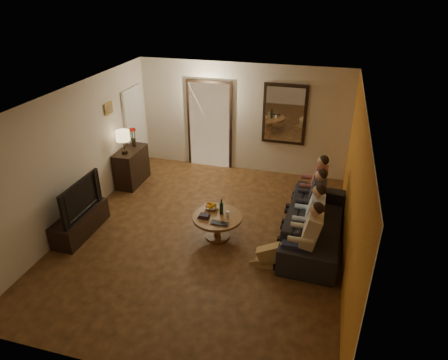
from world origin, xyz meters
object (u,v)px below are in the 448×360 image
(dresser, at_px, (132,166))
(wine_bottle, at_px, (221,206))
(person_a, at_px, (306,240))
(dog, at_px, (271,253))
(laptop, at_px, (218,225))
(coffee_table, at_px, (217,227))
(bowl, at_px, (211,207))
(person_d, at_px, (314,188))
(person_c, at_px, (312,203))
(tv, at_px, (75,197))
(table_lamp, at_px, (124,142))
(sofa, at_px, (315,224))
(tv_stand, at_px, (81,223))
(person_b, at_px, (309,220))

(dresser, xyz_separation_m, wine_bottle, (2.55, -1.46, 0.19))
(dresser, height_order, person_a, person_a)
(dog, height_order, laptop, dog)
(person_a, bearing_deg, laptop, 170.85)
(coffee_table, bearing_deg, bowl, 129.29)
(person_d, bearing_deg, person_c, -90.00)
(wine_bottle, height_order, laptop, wine_bottle)
(tv, relative_size, dog, 2.07)
(laptop, bearing_deg, table_lamp, 152.94)
(sofa, bearing_deg, tv_stand, 105.09)
(wine_bottle, bearing_deg, person_d, 36.80)
(tv_stand, relative_size, coffee_table, 1.43)
(bowl, bearing_deg, sofa, 4.66)
(dog, height_order, coffee_table, dog)
(tv_stand, relative_size, person_b, 1.07)
(laptop, bearing_deg, bowl, 124.05)
(bowl, bearing_deg, dog, -32.28)
(dog, distance_m, wine_bottle, 1.28)
(dresser, distance_m, person_d, 4.14)
(tv_stand, relative_size, person_a, 1.07)
(bowl, bearing_deg, person_d, 30.37)
(tv, relative_size, sofa, 0.48)
(person_b, xyz_separation_m, person_d, (0.00, 1.20, 0.00))
(tv_stand, bearing_deg, table_lamp, 90.00)
(tv, bearing_deg, person_a, -89.71)
(table_lamp, height_order, bowl, table_lamp)
(person_d, distance_m, bowl, 2.09)
(table_lamp, height_order, coffee_table, table_lamp)
(laptop, bearing_deg, dresser, 149.58)
(person_d, height_order, bowl, person_d)
(dresser, height_order, tv_stand, dresser)
(dresser, relative_size, person_a, 0.78)
(person_b, relative_size, dog, 2.14)
(wine_bottle, bearing_deg, person_a, -21.70)
(wine_bottle, xyz_separation_m, laptop, (0.05, -0.38, -0.14))
(tv, height_order, wine_bottle, tv)
(tv_stand, height_order, coffee_table, coffee_table)
(tv_stand, bearing_deg, wine_bottle, 14.20)
(laptop, bearing_deg, person_c, 36.93)
(person_b, relative_size, coffee_table, 1.33)
(person_c, relative_size, coffee_table, 1.33)
(tv, bearing_deg, table_lamp, 0.00)
(laptop, bearing_deg, sofa, 26.81)
(tv, distance_m, sofa, 4.34)
(tv_stand, xyz_separation_m, person_b, (4.12, 0.62, 0.39))
(wine_bottle, distance_m, laptop, 0.41)
(dog, relative_size, wine_bottle, 1.81)
(person_a, bearing_deg, coffee_table, 162.05)
(dresser, distance_m, dog, 4.18)
(tv, height_order, dog, tv)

